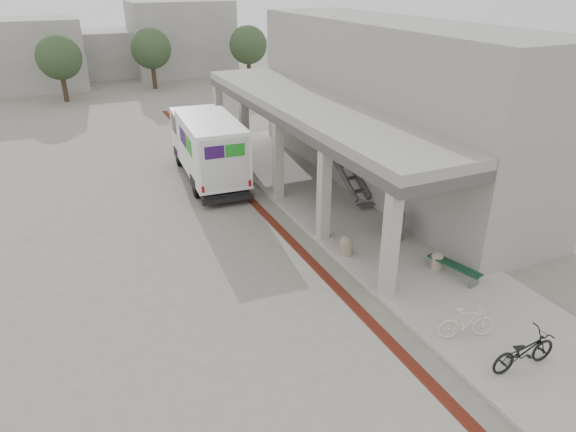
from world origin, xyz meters
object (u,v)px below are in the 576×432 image
bench (454,268)px  fedex_truck (208,146)px  bicycle_cream (467,322)px  utility_cabinet (394,226)px  bicycle_black (524,351)px

bench → fedex_truck: bearing=96.0°
bicycle_cream → utility_cabinet: bearing=2.0°
bench → bicycle_cream: size_ratio=1.19×
fedex_truck → bicycle_black: (3.13, -15.50, -1.01)m
bicycle_cream → fedex_truck: bearing=28.5°
fedex_truck → bicycle_cream: 14.35m
bench → bicycle_black: bicycle_black is taller
bench → bicycle_cream: 3.03m
utility_cabinet → bicycle_cream: (-1.50, -5.35, -0.06)m
bench → bicycle_cream: bicycle_cream is taller
utility_cabinet → bicycle_cream: utility_cabinet is taller
bicycle_cream → bicycle_black: bearing=-145.0°
fedex_truck → bicycle_black: bearing=-74.8°
bench → utility_cabinet: size_ratio=1.74×
fedex_truck → bench: 12.47m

